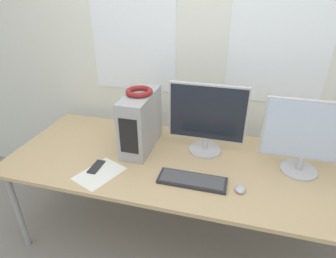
# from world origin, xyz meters

# --- Properties ---
(wall_back) EXTENTS (8.00, 0.07, 2.70)m
(wall_back) POSITION_xyz_m (0.00, 1.08, 1.35)
(wall_back) COLOR silver
(wall_back) RESTS_ON ground_plane
(desk) EXTENTS (2.43, 0.95, 0.73)m
(desk) POSITION_xyz_m (0.00, 0.47, 0.69)
(desk) COLOR tan
(desk) RESTS_ON ground_plane
(pc_tower) EXTENTS (0.18, 0.46, 0.42)m
(pc_tower) POSITION_xyz_m (-0.34, 0.58, 0.93)
(pc_tower) COLOR #9E9EA3
(pc_tower) RESTS_ON desk
(headphones) EXTENTS (0.19, 0.19, 0.04)m
(headphones) POSITION_xyz_m (-0.34, 0.58, 1.16)
(headphones) COLOR maroon
(headphones) RESTS_ON pc_tower
(monitor_main) EXTENTS (0.53, 0.23, 0.51)m
(monitor_main) POSITION_xyz_m (0.12, 0.64, 0.99)
(monitor_main) COLOR #B7B7BC
(monitor_main) RESTS_ON desk
(monitor_right_near) EXTENTS (0.53, 0.23, 0.49)m
(monitor_right_near) POSITION_xyz_m (0.75, 0.56, 0.99)
(monitor_right_near) COLOR #B7B7BC
(monitor_right_near) RESTS_ON desk
(keyboard) EXTENTS (0.42, 0.15, 0.02)m
(keyboard) POSITION_xyz_m (0.10, 0.27, 0.74)
(keyboard) COLOR #28282D
(keyboard) RESTS_ON desk
(mouse) EXTENTS (0.06, 0.08, 0.03)m
(mouse) POSITION_xyz_m (0.39, 0.26, 0.74)
(mouse) COLOR #B2B2B7
(mouse) RESTS_ON desk
(cell_phone) EXTENTS (0.06, 0.15, 0.01)m
(cell_phone) POSITION_xyz_m (-0.54, 0.25, 0.73)
(cell_phone) COLOR #232328
(cell_phone) RESTS_ON desk
(paper_sheet_left) EXTENTS (0.30, 0.35, 0.00)m
(paper_sheet_left) POSITION_xyz_m (-0.49, 0.19, 0.73)
(paper_sheet_left) COLOR white
(paper_sheet_left) RESTS_ON desk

